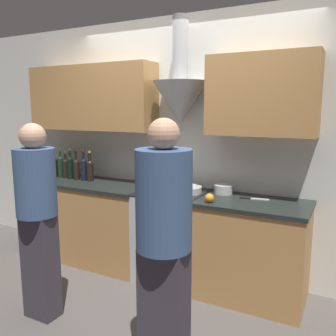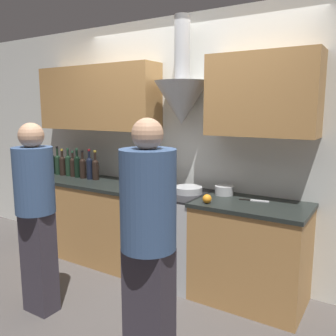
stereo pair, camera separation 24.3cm
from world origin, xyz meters
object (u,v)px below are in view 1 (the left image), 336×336
wine_bottle_2 (54,166)px  stock_pot (158,183)px  wine_bottle_8 (90,169)px  mixing_bowl (188,189)px  wine_bottle_4 (66,167)px  orange_fruit (209,198)px  saucepan (223,189)px  wine_bottle_3 (61,166)px  person_foreground_left (37,213)px  wine_bottle_5 (70,166)px  person_foreground_right (164,241)px  wine_bottle_0 (43,164)px  wine_bottle_6 (76,168)px  wine_bottle_1 (49,165)px  wine_bottle_7 (84,168)px  stove_range (173,235)px

wine_bottle_2 → stock_pot: wine_bottle_2 is taller
wine_bottle_8 → mixing_bowl: 1.20m
wine_bottle_4 → orange_fruit: size_ratio=3.92×
wine_bottle_4 → stock_pot: size_ratio=1.12×
mixing_bowl → saucepan: size_ratio=1.55×
wine_bottle_3 → person_foreground_left: 1.43m
wine_bottle_2 → wine_bottle_5: wine_bottle_5 is taller
wine_bottle_4 → person_foreground_right: 2.36m
wine_bottle_8 → person_foreground_right: bearing=-38.1°
wine_bottle_2 → wine_bottle_3: bearing=4.0°
wine_bottle_0 → wine_bottle_6: size_ratio=0.99×
wine_bottle_1 → wine_bottle_8: wine_bottle_1 is taller
wine_bottle_7 → stock_pot: (1.00, -0.07, -0.05)m
wine_bottle_4 → wine_bottle_7: 0.28m
wine_bottle_8 → wine_bottle_2: bearing=-179.5°
saucepan → person_foreground_right: bearing=-85.8°
wine_bottle_8 → stock_pot: bearing=-5.2°
wine_bottle_0 → person_foreground_right: person_foreground_right is taller
stove_range → wine_bottle_5: wine_bottle_5 is taller
wine_bottle_8 → saucepan: 1.53m
wine_bottle_2 → stock_pot: size_ratio=1.16×
wine_bottle_8 → person_foreground_left: person_foreground_left is taller
wine_bottle_4 → wine_bottle_5: bearing=-5.7°
wine_bottle_4 → orange_fruit: wine_bottle_4 is taller
wine_bottle_3 → mixing_bowl: bearing=-0.3°
wine_bottle_5 → wine_bottle_8: size_ratio=1.02×
wine_bottle_1 → saucepan: bearing=3.0°
stove_range → person_foreground_left: person_foreground_left is taller
wine_bottle_1 → wine_bottle_3: wine_bottle_1 is taller
mixing_bowl → orange_fruit: size_ratio=3.47×
mixing_bowl → saucepan: (0.32, 0.12, 0.01)m
wine_bottle_2 → wine_bottle_1: bearing=176.5°
stove_range → wine_bottle_7: bearing=178.4°
wine_bottle_0 → stock_pot: wine_bottle_0 is taller
wine_bottle_3 → stock_pot: bearing=-3.6°
wine_bottle_0 → wine_bottle_7: 0.65m
orange_fruit → person_foreground_left: person_foreground_left is taller
mixing_bowl → wine_bottle_6: bearing=-179.8°
wine_bottle_1 → wine_bottle_2: bearing=-3.5°
wine_bottle_4 → saucepan: 1.89m
wine_bottle_4 → wine_bottle_7: bearing=-2.7°
saucepan → wine_bottle_8: bearing=-175.8°
person_foreground_right → wine_bottle_6: bearing=145.2°
wine_bottle_0 → person_foreground_left: (1.14, -1.14, -0.15)m
wine_bottle_8 → stock_pot: wine_bottle_8 is taller
stove_range → wine_bottle_5: bearing=178.4°
wine_bottle_1 → orange_fruit: (2.14, -0.25, -0.10)m
wine_bottle_6 → orange_fruit: (1.70, -0.24, -0.09)m
wine_bottle_1 → wine_bottle_8: 0.62m
stove_range → wine_bottle_0: wine_bottle_0 is taller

